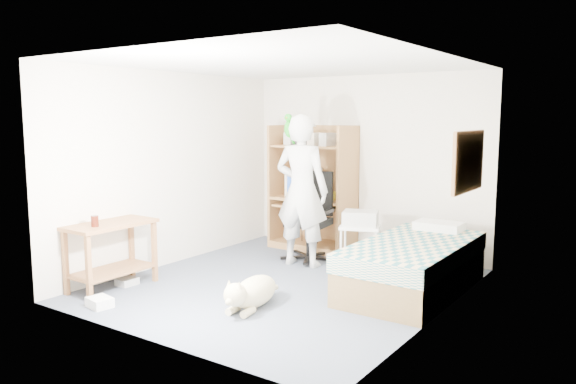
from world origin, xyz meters
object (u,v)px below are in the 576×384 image
object	(u,v)px
side_desk	(111,245)
person	(302,191)
office_chair	(311,229)
computer_hutch	(314,193)
bed	(413,266)
printer_cart	(360,241)
dog	(252,292)

from	to	relation	value
side_desk	person	world-z (taller)	person
office_chair	person	distance (m)	0.64
computer_hutch	side_desk	xyz separation A→B (m)	(-0.85, -2.94, -0.33)
bed	printer_cart	bearing A→B (deg)	154.90
computer_hutch	side_desk	bearing A→B (deg)	-106.14
office_chair	computer_hutch	bearing A→B (deg)	110.43
side_desk	bed	bearing A→B (deg)	32.50
person	printer_cart	world-z (taller)	person
office_chair	printer_cart	xyz separation A→B (m)	(0.82, -0.13, -0.03)
computer_hutch	dog	size ratio (longest dim) A/B	1.79
side_desk	person	xyz separation A→B (m)	(1.22, 2.05, 0.49)
bed	person	distance (m)	1.79
printer_cart	office_chair	bearing A→B (deg)	150.77
bed	office_chair	world-z (taller)	office_chair
dog	printer_cart	bearing A→B (deg)	74.15
computer_hutch	bed	world-z (taller)	computer_hutch
printer_cart	bed	bearing A→B (deg)	-45.02
bed	computer_hutch	bearing A→B (deg)	150.71
computer_hutch	person	xyz separation A→B (m)	(0.37, -0.89, 0.16)
side_desk	office_chair	bearing A→B (deg)	63.80
side_desk	printer_cart	xyz separation A→B (m)	(1.98, 2.23, -0.11)
office_chair	person	bearing A→B (deg)	-87.19
side_desk	dog	xyz separation A→B (m)	(1.72, 0.37, -0.33)
bed	person	xyz separation A→B (m)	(-1.63, 0.23, 0.69)
computer_hutch	office_chair	xyz separation A→B (m)	(0.31, -0.58, -0.40)
computer_hutch	side_desk	size ratio (longest dim) A/B	1.80
office_chair	person	size ratio (longest dim) A/B	0.60
computer_hutch	bed	distance (m)	2.35
computer_hutch	printer_cart	size ratio (longest dim) A/B	3.06
office_chair	dog	bearing A→B (deg)	-82.16
dog	printer_cart	xyz separation A→B (m)	(0.26, 1.85, 0.22)
person	dog	xyz separation A→B (m)	(0.50, -1.67, -0.81)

